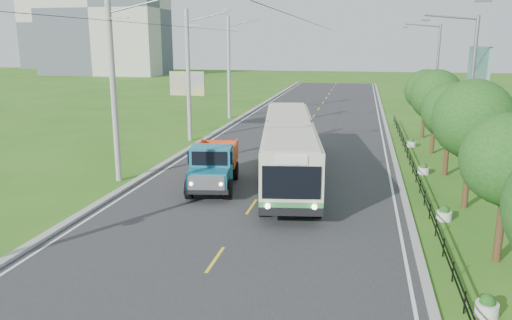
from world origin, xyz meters
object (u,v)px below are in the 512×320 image
(tree_third, at_px, (473,123))
(billboard_left, at_px, (187,88))
(tree_second, at_px, (508,164))
(tree_fourth, at_px, (451,114))
(planter_front, at_px, (487,307))
(billboard_right, at_px, (477,77))
(tree_back, at_px, (426,92))
(dump_truck, at_px, (214,163))
(pole_near, at_px, (114,89))
(planter_far, at_px, (411,143))
(planter_mid, at_px, (423,169))
(streetlight_far, at_px, (435,75))
(streetlight_mid, at_px, (468,91))
(pole_mid, at_px, (189,75))
(bus, at_px, (289,144))
(planter_near, at_px, (444,214))
(pole_far, at_px, (229,68))
(tree_fifth, at_px, (437,98))

(tree_third, bearing_deg, billboard_left, 140.67)
(tree_second, height_order, tree_fourth, tree_fourth)
(planter_front, xyz_separation_m, billboard_right, (3.70, 22.00, 5.06))
(planter_front, bearing_deg, billboard_right, 80.45)
(tree_back, relative_size, dump_truck, 0.91)
(pole_near, relative_size, billboard_right, 1.37)
(planter_far, bearing_deg, tree_third, -84.82)
(tree_fourth, relative_size, tree_back, 0.98)
(planter_mid, height_order, dump_truck, dump_truck)
(tree_fourth, relative_size, streetlight_far, 0.60)
(tree_third, height_order, streetlight_mid, streetlight_mid)
(pole_mid, bearing_deg, planter_front, -53.75)
(planter_far, bearing_deg, bus, -127.00)
(tree_second, distance_m, streetlight_far, 25.91)
(planter_front, bearing_deg, pole_near, 146.88)
(pole_mid, height_order, planter_far, pole_mid)
(planter_near, bearing_deg, planter_front, -90.00)
(pole_near, relative_size, pole_far, 1.00)
(streetlight_far, bearing_deg, pole_near, -134.86)
(planter_far, relative_size, bus, 0.04)
(tree_second, height_order, billboard_right, billboard_right)
(tree_second, xyz_separation_m, tree_fifth, (0.00, 18.00, 0.33))
(planter_near, bearing_deg, dump_truck, 166.35)
(pole_mid, bearing_deg, billboard_right, -2.78)
(pole_mid, distance_m, tree_third, 22.25)
(billboard_left, height_order, bus, billboard_left)
(pole_mid, distance_m, bus, 13.38)
(tree_back, xyz_separation_m, planter_front, (-1.26, -28.14, -3.37))
(tree_back, distance_m, planter_far, 5.48)
(tree_back, bearing_deg, bus, -121.96)
(pole_near, relative_size, planter_near, 14.93)
(billboard_right, bearing_deg, tree_back, 111.70)
(bus, bearing_deg, planter_near, -45.91)
(pole_far, relative_size, planter_far, 14.93)
(streetlight_far, bearing_deg, billboard_right, -78.29)
(billboard_right, bearing_deg, planter_mid, -121.66)
(planter_front, height_order, planter_far, same)
(tree_fifth, height_order, billboard_left, tree_fifth)
(tree_third, distance_m, billboard_right, 12.18)
(pole_near, bearing_deg, pole_mid, 90.00)
(planter_near, bearing_deg, tree_fourth, 81.23)
(pole_near, relative_size, tree_third, 1.67)
(billboard_right, distance_m, bus, 14.48)
(dump_truck, bearing_deg, pole_near, 167.90)
(tree_fourth, distance_m, planter_far, 8.62)
(pole_far, height_order, streetlight_far, pole_far)
(planter_near, bearing_deg, pole_mid, 138.35)
(planter_near, relative_size, planter_mid, 1.00)
(billboard_right, bearing_deg, streetlight_mid, -105.44)
(planter_mid, distance_m, bus, 8.19)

